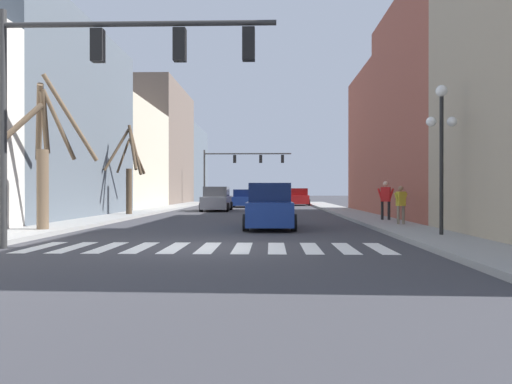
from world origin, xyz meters
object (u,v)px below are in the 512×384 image
Objects in this scene: traffic_signal_far at (238,163)px; car_driving_away_lane at (217,200)px; car_parked_left_mid at (270,207)px; traffic_signal_near at (105,70)px; street_tree_right_mid at (130,169)px; street_lamp_right_corner at (441,129)px; street_tree_left_mid at (44,154)px; car_parked_right_near at (244,199)px; car_parked_right_mid at (299,197)px; pedestrian_near_right_corner at (401,201)px; pedestrian_on_left_sidewalk at (386,197)px.

car_driving_away_lane is at bearing -92.02° from traffic_signal_far.
car_parked_left_mid reaches higher than car_driving_away_lane.
traffic_signal_near is 15.96m from street_tree_right_mid.
street_lamp_right_corner is at bearing 24.06° from car_driving_away_lane.
street_tree_left_mid is (-3.79, 4.75, -1.84)m from traffic_signal_near.
street_tree_left_mid is at bearing -90.32° from street_tree_right_mid.
street_lamp_right_corner is at bearing 14.93° from car_parked_right_near.
car_parked_left_mid reaches higher than car_parked_right_mid.
street_tree_right_mid is (-4.65, -23.96, -1.64)m from traffic_signal_far.
street_tree_right_mid is (-13.29, 7.87, 1.64)m from pedestrian_near_right_corner.
street_tree_left_mid is at bearing -15.16° from pedestrian_near_right_corner.
pedestrian_on_left_sidewalk is (7.70, -21.15, 0.47)m from car_parked_right_near.
car_parked_left_mid is 0.88× the size of street_tree_left_mid.
pedestrian_near_right_corner is at bearing -175.21° from car_parked_right_mid.
traffic_signal_far reaches higher than car_parked_right_near.
pedestrian_on_left_sidewalk is 14.62m from street_tree_left_mid.
street_tree_left_mid reaches higher than car_parked_right_near.
street_tree_right_mid is (-3.73, 15.39, -1.93)m from traffic_signal_near.
pedestrian_near_right_corner reaches higher than car_parked_right_mid.
traffic_signal_far is 1.99× the size of street_lamp_right_corner.
street_tree_left_mid reaches higher than street_tree_right_mid.
pedestrian_on_left_sidewalk reaches higher than car_parked_right_near.
car_parked_right_near is at bearing -82.84° from traffic_signal_far.
car_driving_away_lane reaches higher than car_parked_right_mid.
traffic_signal_near is at bearing -91.34° from traffic_signal_far.
street_lamp_right_corner is 0.97× the size of car_parked_right_mid.
traffic_signal_near is 4.64× the size of pedestrian_near_right_corner.
traffic_signal_near is 31.84m from car_parked_right_near.
street_tree_left_mid is at bearing -12.00° from car_parked_right_near.
car_parked_right_near is at bearing 70.76° from street_tree_right_mid.
traffic_signal_far is at bearing 68.73° from car_parked_right_mid.
street_lamp_right_corner is at bearing -8.42° from street_tree_left_mid.
street_lamp_right_corner is 0.90× the size of street_tree_right_mid.
street_lamp_right_corner is 13.52m from street_tree_left_mid.
pedestrian_on_left_sidewalk is at bearing 35.37° from car_driving_away_lane.
car_driving_away_lane reaches higher than pedestrian_near_right_corner.
street_tree_right_mid is at bearing 136.50° from street_lamp_right_corner.
car_driving_away_lane is 15.98m from pedestrian_on_left_sidewalk.
car_driving_away_lane is 15.13m from car_parked_right_mid.
car_parked_right_near is 27.47m from street_tree_left_mid.
street_lamp_right_corner reaches higher than pedestrian_on_left_sidewalk.
car_parked_right_mid is (2.83, 29.83, -0.04)m from car_parked_left_mid.
car_parked_right_mid is at bearing 71.32° from street_tree_left_mid.
street_lamp_right_corner is 2.98× the size of pedestrian_near_right_corner.
car_driving_away_lane is 0.86× the size of street_tree_left_mid.
pedestrian_on_left_sidewalk is at bearing -117.77° from pedestrian_near_right_corner.
street_tree_right_mid is at bearing -57.53° from pedestrian_near_right_corner.
street_tree_left_mid is (-13.35, -2.78, 1.73)m from pedestrian_near_right_corner.
street_tree_left_mid is (-5.69, -26.79, 2.06)m from car_parked_right_near.
car_parked_right_near is 0.92× the size of car_driving_away_lane.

